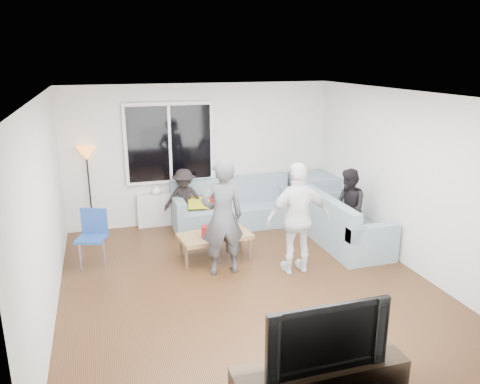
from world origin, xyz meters
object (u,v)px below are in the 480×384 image
object	(u,v)px
side_chair	(91,239)
spectator_back	(184,200)
sofa_right_section	(343,219)
spectator_right	(348,208)
sofa_back_section	(235,203)
coffee_table	(215,246)
television	(322,332)
player_right	(298,219)
player_left	(222,217)
floor_lamp	(90,191)

from	to	relation	value
side_chair	spectator_back	world-z (taller)	spectator_back
sofa_right_section	side_chair	xyz separation A→B (m)	(-4.07, 0.27, 0.01)
spectator_right	sofa_back_section	bearing A→B (deg)	-123.53
sofa_right_section	coffee_table	bearing A→B (deg)	89.97
coffee_table	side_chair	bearing A→B (deg)	171.80
sofa_back_section	television	size ratio (longest dim) A/B	2.04
coffee_table	spectator_back	distance (m)	1.44
player_right	player_left	bearing A→B (deg)	-13.51
player_left	side_chair	bearing A→B (deg)	-24.51
player_left	spectator_back	bearing A→B (deg)	-84.79
player_left	spectator_right	size ratio (longest dim) A/B	1.30
coffee_table	television	size ratio (longest dim) A/B	0.98
player_left	spectator_back	xyz separation A→B (m)	(-0.21, 1.90, -0.28)
spectator_right	spectator_back	size ratio (longest dim) A/B	1.15
sofa_right_section	player_left	distance (m)	2.35
sofa_back_section	spectator_right	xyz separation A→B (m)	(1.51, -1.49, 0.23)
sofa_right_section	player_right	world-z (taller)	player_right
sofa_right_section	floor_lamp	bearing A→B (deg)	66.99
sofa_right_section	floor_lamp	world-z (taller)	floor_lamp
coffee_table	player_right	xyz separation A→B (m)	(1.04, -0.80, 0.62)
sofa_right_section	spectator_right	bearing A→B (deg)	-180.00
spectator_back	sofa_right_section	bearing A→B (deg)	-10.57
side_chair	player_right	xyz separation A→B (m)	(2.88, -1.06, 0.39)
coffee_table	sofa_back_section	bearing A→B (deg)	61.78
spectator_right	television	distance (m)	3.91
player_left	television	distance (m)	2.90
floor_lamp	player_right	bearing A→B (deg)	-41.24
floor_lamp	player_right	size ratio (longest dim) A/B	0.95
coffee_table	player_right	world-z (taller)	player_right
player_right	spectator_back	world-z (taller)	player_right
coffee_table	player_right	bearing A→B (deg)	-37.45
spectator_right	spectator_back	world-z (taller)	spectator_right
spectator_back	side_chair	bearing A→B (deg)	-126.93
coffee_table	spectator_right	bearing A→B (deg)	-3.71
player_left	spectator_back	distance (m)	1.93
spectator_back	spectator_right	bearing A→B (deg)	-13.06
sofa_right_section	sofa_back_section	bearing A→B (deg)	48.36
floor_lamp	spectator_right	size ratio (longest dim) A/B	1.19
side_chair	floor_lamp	bearing A→B (deg)	109.71
sofa_back_section	spectator_back	bearing A→B (deg)	178.17
side_chair	spectator_back	distance (m)	1.97
coffee_table	television	world-z (taller)	television
sofa_back_section	sofa_right_section	distance (m)	2.02
sofa_right_section	floor_lamp	distance (m)	4.44
coffee_table	spectator_right	distance (m)	2.28
spectator_right	spectator_back	distance (m)	2.88
spectator_right	television	size ratio (longest dim) A/B	1.17
floor_lamp	spectator_back	size ratio (longest dim) A/B	1.37
sofa_right_section	side_chair	distance (m)	4.08
side_chair	player_left	distance (m)	2.04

